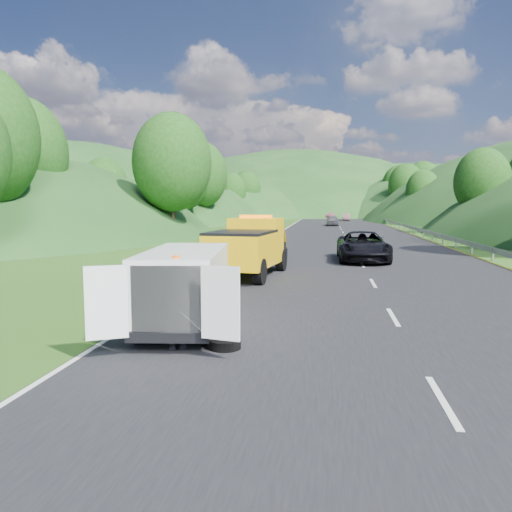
# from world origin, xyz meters

# --- Properties ---
(ground) EXTENTS (320.00, 320.00, 0.00)m
(ground) POSITION_xyz_m (0.00, 0.00, 0.00)
(ground) COLOR #38661E
(ground) RESTS_ON ground
(road_surface) EXTENTS (14.00, 200.00, 0.02)m
(road_surface) POSITION_xyz_m (3.00, 40.00, 0.01)
(road_surface) COLOR black
(road_surface) RESTS_ON ground
(guardrail) EXTENTS (0.06, 140.00, 1.52)m
(guardrail) POSITION_xyz_m (10.30, 52.50, 0.00)
(guardrail) COLOR gray
(guardrail) RESTS_ON ground
(tree_line_left) EXTENTS (14.00, 140.00, 14.00)m
(tree_line_left) POSITION_xyz_m (-19.00, 60.00, 0.00)
(tree_line_left) COLOR #2B5A1A
(tree_line_left) RESTS_ON ground
(tree_line_right) EXTENTS (14.00, 140.00, 14.00)m
(tree_line_right) POSITION_xyz_m (23.00, 60.00, 0.00)
(tree_line_right) COLOR #2B5A1A
(tree_line_right) RESTS_ON ground
(hills_backdrop) EXTENTS (201.00, 288.60, 44.00)m
(hills_backdrop) POSITION_xyz_m (6.50, 134.70, 0.00)
(hills_backdrop) COLOR #2D5B23
(hills_backdrop) RESTS_ON ground
(tow_truck) EXTENTS (2.95, 6.40, 2.66)m
(tow_truck) POSITION_xyz_m (-2.18, 5.30, 1.30)
(tow_truck) COLOR black
(tow_truck) RESTS_ON ground
(white_van) EXTENTS (3.08, 5.88, 2.01)m
(white_van) POSITION_xyz_m (-2.42, -3.79, 1.14)
(white_van) COLOR black
(white_van) RESTS_ON ground
(woman) EXTENTS (0.54, 0.65, 1.54)m
(woman) POSITION_xyz_m (-3.82, 1.13, 0.00)
(woman) COLOR white
(woman) RESTS_ON ground
(child) EXTENTS (0.61, 0.61, 0.99)m
(child) POSITION_xyz_m (-2.38, -0.19, 0.00)
(child) COLOR tan
(child) RESTS_ON ground
(worker) EXTENTS (1.43, 1.08, 1.96)m
(worker) POSITION_xyz_m (-2.07, -5.77, 0.00)
(worker) COLOR black
(worker) RESTS_ON ground
(suitcase) EXTENTS (0.40, 0.27, 0.60)m
(suitcase) POSITION_xyz_m (-4.38, 0.13, 0.30)
(suitcase) COLOR #4E493B
(suitcase) RESTS_ON ground
(spare_tire) EXTENTS (0.73, 0.73, 0.20)m
(spare_tire) POSITION_xyz_m (-1.05, -5.61, 0.00)
(spare_tire) COLOR black
(spare_tire) RESTS_ON ground
(passing_suv) EXTENTS (2.75, 5.86, 1.62)m
(passing_suv) POSITION_xyz_m (3.15, 11.93, 0.00)
(passing_suv) COLOR black
(passing_suv) RESTS_ON ground
(dist_car_a) EXTENTS (1.80, 4.47, 1.52)m
(dist_car_a) POSITION_xyz_m (2.06, 56.50, 0.00)
(dist_car_a) COLOR #48484D
(dist_car_a) RESTS_ON ground
(dist_car_b) EXTENTS (1.37, 3.92, 1.29)m
(dist_car_b) POSITION_xyz_m (4.85, 79.06, 0.00)
(dist_car_b) COLOR brown
(dist_car_b) RESTS_ON ground
(dist_car_c) EXTENTS (2.13, 5.23, 1.52)m
(dist_car_c) POSITION_xyz_m (1.94, 91.66, 0.00)
(dist_car_c) COLOR #A65369
(dist_car_c) RESTS_ON ground
(dist_car_d) EXTENTS (1.80, 4.47, 1.52)m
(dist_car_d) POSITION_xyz_m (2.87, 108.56, 0.00)
(dist_car_d) COLOR #405E59
(dist_car_d) RESTS_ON ground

